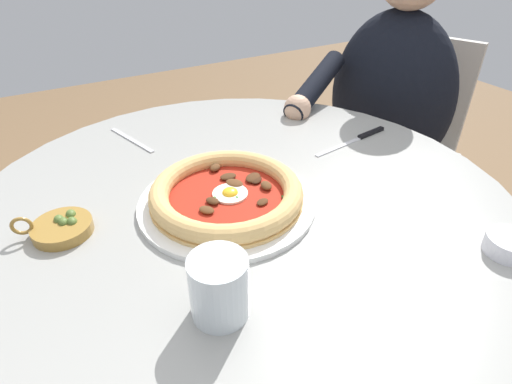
% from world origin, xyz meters
% --- Properties ---
extents(dining_table, '(1.01, 1.01, 0.72)m').
position_xyz_m(dining_table, '(0.00, 0.00, 0.58)').
color(dining_table, '#999993').
rests_on(dining_table, ground).
extents(pizza_on_plate, '(0.32, 0.32, 0.05)m').
position_xyz_m(pizza_on_plate, '(0.00, -0.03, 0.74)').
color(pizza_on_plate, white).
rests_on(pizza_on_plate, dining_table).
extents(water_glass, '(0.08, 0.08, 0.09)m').
position_xyz_m(water_glass, '(0.21, -0.14, 0.75)').
color(water_glass, silver).
rests_on(water_glass, dining_table).
extents(steak_knife, '(0.04, 0.22, 0.01)m').
position_xyz_m(steak_knife, '(-0.08, 0.36, 0.72)').
color(steak_knife, silver).
rests_on(steak_knife, dining_table).
extents(ramekin_capers, '(0.07, 0.07, 0.03)m').
position_xyz_m(ramekin_capers, '(0.32, 0.29, 0.73)').
color(ramekin_capers, white).
rests_on(ramekin_capers, dining_table).
extents(olive_pan, '(0.10, 0.12, 0.04)m').
position_xyz_m(olive_pan, '(-0.06, -0.30, 0.73)').
color(olive_pan, olive).
rests_on(olive_pan, dining_table).
extents(fork_utensil, '(0.16, 0.06, 0.00)m').
position_xyz_m(fork_utensil, '(-0.34, -0.11, 0.72)').
color(fork_utensil, '#BCBCC1').
rests_on(fork_utensil, dining_table).
extents(diner_person, '(0.42, 0.57, 1.11)m').
position_xyz_m(diner_person, '(-0.27, 0.64, 0.49)').
color(diner_person, '#282833').
rests_on(diner_person, ground).
extents(cafe_chair_diner, '(0.51, 0.51, 0.84)m').
position_xyz_m(cafe_chair_diner, '(-0.32, 0.76, 0.51)').
color(cafe_chair_diner, beige).
rests_on(cafe_chair_diner, ground).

